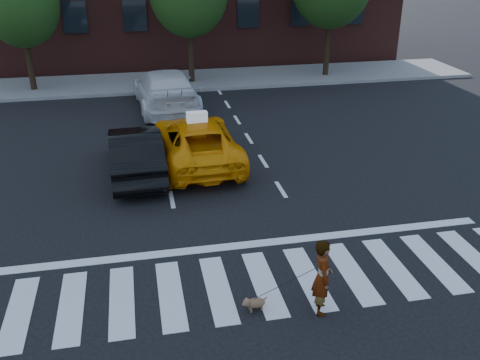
% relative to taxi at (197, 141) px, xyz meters
% --- Properties ---
extents(ground, '(120.00, 120.00, 0.00)m').
position_rel_taxi_xyz_m(ground, '(0.52, -7.00, -0.72)').
color(ground, black).
rests_on(ground, ground).
extents(crosswalk, '(13.00, 2.40, 0.01)m').
position_rel_taxi_xyz_m(crosswalk, '(0.52, -7.00, -0.72)').
color(crosswalk, silver).
rests_on(crosswalk, ground).
extents(stop_line, '(12.00, 0.30, 0.01)m').
position_rel_taxi_xyz_m(stop_line, '(0.52, -5.40, -0.72)').
color(stop_line, silver).
rests_on(stop_line, ground).
extents(sidewalk_far, '(30.00, 4.00, 0.15)m').
position_rel_taxi_xyz_m(sidewalk_far, '(0.52, 10.50, -0.65)').
color(sidewalk_far, slate).
rests_on(sidewalk_far, ground).
extents(taxi, '(2.59, 5.29, 1.45)m').
position_rel_taxi_xyz_m(taxi, '(0.00, 0.00, 0.00)').
color(taxi, orange).
rests_on(taxi, ground).
extents(black_sedan, '(1.71, 4.49, 1.46)m').
position_rel_taxi_xyz_m(black_sedan, '(-1.98, -0.60, 0.01)').
color(black_sedan, black).
rests_on(black_sedan, ground).
extents(white_suv, '(2.74, 5.99, 1.70)m').
position_rel_taxi_xyz_m(white_suv, '(-0.54, 6.03, 0.13)').
color(white_suv, silver).
rests_on(white_suv, ground).
extents(woman, '(0.49, 0.65, 1.61)m').
position_rel_taxi_xyz_m(woman, '(1.39, -8.10, 0.08)').
color(woman, '#999999').
rests_on(woman, ground).
extents(dog, '(0.53, 0.24, 0.30)m').
position_rel_taxi_xyz_m(dog, '(0.11, -7.83, -0.55)').
color(dog, '#97704C').
rests_on(dog, ground).
extents(taxi_sign, '(0.66, 0.30, 0.32)m').
position_rel_taxi_xyz_m(taxi_sign, '(0.00, -0.20, 0.88)').
color(taxi_sign, white).
rests_on(taxi_sign, taxi).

